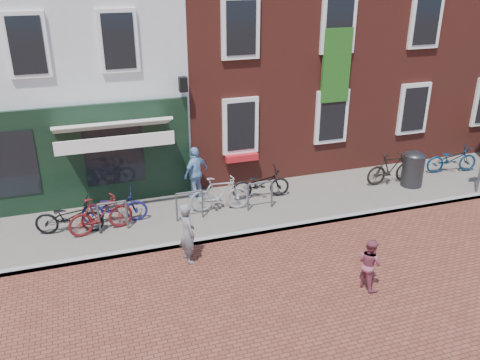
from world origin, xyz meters
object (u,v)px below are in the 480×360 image
object	(u,v)px
litter_bin	(413,167)
bicycle_1	(101,214)
woman	(187,233)
boy	(370,264)
bicycle_3	(220,194)
bicycle_6	(452,159)
bicycle_2	(114,207)
bicycle_4	(261,183)
cafe_person	(196,173)
bicycle_0	(69,217)
bicycle_5	(391,169)

from	to	relation	value
litter_bin	bicycle_1	bearing A→B (deg)	-179.82
woman	bicycle_1	distance (m)	2.61
woman	boy	xyz separation A→B (m)	(3.45, -2.24, -0.16)
bicycle_3	bicycle_6	world-z (taller)	bicycle_3
bicycle_2	boy	bearing A→B (deg)	-126.94
boy	bicycle_6	bearing A→B (deg)	-63.12
litter_bin	bicycle_4	distance (m)	4.77
bicycle_1	bicycle_2	bearing A→B (deg)	-52.95
cafe_person	litter_bin	bearing A→B (deg)	135.69
boy	bicycle_4	world-z (taller)	boy
bicycle_0	bicycle_3	world-z (taller)	bicycle_3
bicycle_0	bicycle_5	distance (m)	9.51
bicycle_0	bicycle_2	distance (m)	1.16
bicycle_3	boy	bearing A→B (deg)	-147.82
woman	bicycle_1	size ratio (longest dim) A/B	0.90
woman	cafe_person	bearing A→B (deg)	-28.51
bicycle_1	bicycle_5	distance (m)	8.76
woman	bicycle_4	bearing A→B (deg)	-58.86
bicycle_6	bicycle_2	bearing A→B (deg)	100.09
bicycle_0	bicycle_2	world-z (taller)	same
bicycle_3	bicycle_4	size ratio (longest dim) A/B	0.97
bicycle_4	bicycle_0	bearing A→B (deg)	100.13
bicycle_1	bicycle_6	xyz separation A→B (m)	(11.16, 0.56, -0.05)
bicycle_0	bicycle_4	size ratio (longest dim) A/B	1.00
litter_bin	bicycle_2	world-z (taller)	litter_bin
bicycle_2	bicycle_4	distance (m)	4.20
bicycle_1	bicycle_3	bearing A→B (deg)	-97.37
woman	bicycle_1	xyz separation A→B (m)	(-1.83, 1.86, -0.15)
litter_bin	boy	distance (m)	5.76
bicycle_6	bicycle_4	bearing A→B (deg)	98.54
bicycle_1	bicycle_6	distance (m)	11.18
bicycle_1	bicycle_3	size ratio (longest dim) A/B	1.00
bicycle_1	bicycle_3	distance (m)	3.22
bicycle_3	bicycle_0	bearing A→B (deg)	97.24
boy	bicycle_5	size ratio (longest dim) A/B	0.71
bicycle_4	bicycle_6	world-z (taller)	same
litter_bin	boy	bearing A→B (deg)	-134.17
litter_bin	boy	xyz separation A→B (m)	(-4.01, -4.13, -0.13)
bicycle_0	bicycle_1	world-z (taller)	bicycle_1
cafe_person	bicycle_5	distance (m)	6.03
bicycle_0	bicycle_6	world-z (taller)	same
cafe_person	bicycle_6	bearing A→B (deg)	141.66
woman	bicycle_5	distance (m)	7.27
bicycle_1	cafe_person	bearing A→B (deg)	-77.10
bicycle_0	bicycle_2	size ratio (longest dim) A/B	1.00
bicycle_0	bicycle_5	bearing A→B (deg)	-78.08
woman	bicycle_6	world-z (taller)	woman
woman	cafe_person	world-z (taller)	cafe_person
woman	bicycle_6	xyz separation A→B (m)	(9.34, 2.42, -0.19)
bicycle_5	bicycle_2	bearing A→B (deg)	89.96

